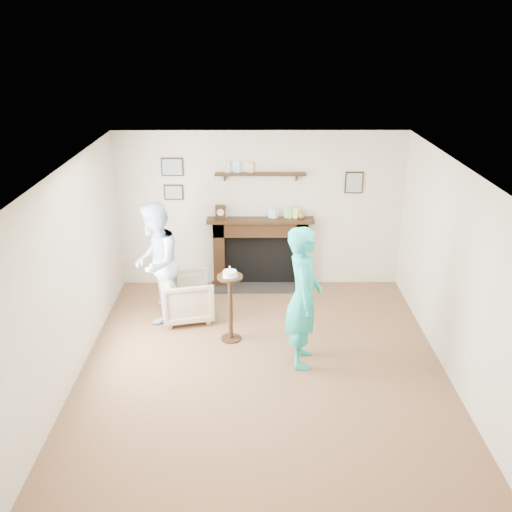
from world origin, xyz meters
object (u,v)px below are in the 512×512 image
(armchair, at_px, (188,318))
(woman, at_px, (301,361))
(pedestal_table, at_px, (230,295))
(man, at_px, (160,317))

(armchair, relative_size, woman, 0.40)
(woman, bearing_deg, armchair, 55.93)
(armchair, distance_m, woman, 1.95)
(woman, height_order, pedestal_table, pedestal_table)
(man, bearing_deg, woman, 61.25)
(man, height_order, woman, woman)
(woman, distance_m, pedestal_table, 1.25)
(man, relative_size, pedestal_table, 1.61)
(armchair, distance_m, pedestal_table, 1.11)
(armchair, xyz_separation_m, woman, (1.56, -1.17, 0.00))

